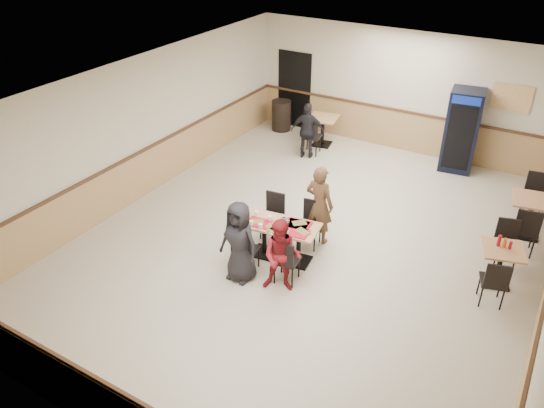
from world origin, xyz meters
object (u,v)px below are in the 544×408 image
Objects in this scene: diner_woman_left at (240,242)px; back_table at (323,127)px; main_table at (281,236)px; trash_bin at (281,115)px; diner_man_opposite at (319,205)px; lone_diner at (308,131)px; side_table_far at (530,211)px; pepsi_cooler at (462,131)px; diner_woman_right at (282,256)px; side_table_near at (501,260)px.

diner_woman_left is 1.79× the size of back_table.
trash_bin reaches higher than main_table.
diner_man_opposite reaches higher than lone_diner.
diner_woman_left reaches higher than back_table.
lone_diner is at bearing 169.67° from side_table_far.
main_table is 1.69× the size of trash_bin.
diner_woman_left is at bearing -77.72° from back_table.
diner_woman_left is at bearing 85.02° from lone_diner.
side_table_far is at bearing -56.72° from pepsi_cooler.
diner_woman_right is (0.44, -0.75, 0.19)m from main_table.
diner_woman_left is 5.61m from side_table_far.
trash_bin is at bearing -59.67° from lone_diner.
lone_diner is at bearing -166.73° from pepsi_cooler.
main_table is 0.95× the size of diner_woman_left.
side_table_far is at bearing 31.82° from main_table.
main_table is 4.80m from side_table_far.
side_table_far is 1.02× the size of trash_bin.
diner_woman_right is (0.75, 0.10, -0.08)m from diner_woman_left.
main_table is 1.65× the size of side_table_far.
main_table is 5.60m from pepsi_cooler.
lone_diner is (-1.88, 3.17, -0.08)m from diner_man_opposite.
diner_woman_left is 1.79× the size of side_table_near.
trash_bin is at bearing 161.99° from side_table_far.
pepsi_cooler reaches higher than back_table.
diner_woman_left is at bearing 167.84° from diner_woman_right.
side_table_near is at bearing -168.75° from diner_man_opposite.
diner_man_opposite is 3.22m from side_table_near.
diner_woman_left is (-0.31, -0.86, 0.26)m from main_table.
trash_bin is (-6.50, 4.01, -0.05)m from side_table_near.
pepsi_cooler is at bearing 57.35° from diner_woman_right.
back_table is (-5.07, 3.66, 0.04)m from side_table_near.
main_table is 0.72× the size of pepsi_cooler.
diner_woman_left is 0.95× the size of diner_man_opposite.
diner_woman_left is 4.36m from side_table_near.
main_table is at bearing 73.22° from diner_woman_left.
diner_woman_right is 6.92m from trash_bin.
lone_diner is 3.60m from pepsi_cooler.
pepsi_cooler is at bearing -103.97° from diner_man_opposite.
lone_diner reaches higher than side_table_far.
side_table_far is at bearing 47.64° from diner_woman_left.
side_table_far is 2.96m from pepsi_cooler.
side_table_far is at bearing 29.53° from diner_woman_right.
side_table_near is 1.00× the size of back_table.
back_table reaches higher than main_table.
lone_diner is (-1.56, 4.02, 0.23)m from main_table.
diner_woman_left is 0.76× the size of pepsi_cooler.
pepsi_cooler is at bearing 63.41° from main_table.
diner_woman_right is at bearing 11.12° from diner_woman_left.
diner_man_opposite is at bearing -115.82° from pepsi_cooler.
lone_diner reaches higher than main_table.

